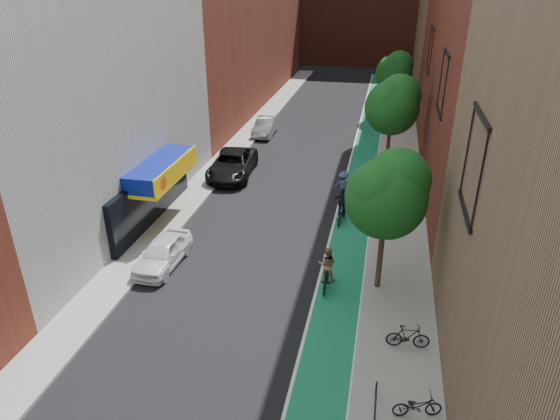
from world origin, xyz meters
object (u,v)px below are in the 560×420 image
Objects in this scene: cyclist_lane_mid at (342,210)px; parked_car_white at (163,253)px; cyclist_lane_far at (343,191)px; cyclist_lane_near at (327,272)px; parked_car_silver at (266,126)px; parked_car_black at (232,164)px.

parked_car_white is at bearing 45.63° from cyclist_lane_mid.
parked_car_white is 1.91× the size of cyclist_lane_far.
cyclist_lane_far is at bearing 50.23° from parked_car_white.
cyclist_lane_mid is at bearing -89.01° from cyclist_lane_near.
parked_car_white is at bearing -0.57° from cyclist_lane_near.
cyclist_lane_near is (7.99, -21.40, 0.11)m from parked_car_silver.
cyclist_lane_mid reaches higher than parked_car_silver.
parked_car_white is 0.69× the size of parked_car_black.
cyclist_lane_far is (-0.17, 2.21, 0.20)m from cyclist_lane_mid.
parked_car_silver is at bearing 92.37° from parked_car_white.
cyclist_lane_mid is at bearing -62.45° from parked_car_silver.
cyclist_lane_mid is at bearing 41.09° from parked_car_white.
parked_car_silver is 2.07× the size of cyclist_lane_far.
cyclist_lane_far is (7.80, -3.13, 0.12)m from parked_car_black.
parked_car_black reaches higher than parked_car_silver.
cyclist_lane_near is 6.55m from cyclist_lane_mid.
parked_car_white is 2.03× the size of cyclist_lane_mid.
parked_car_black is at bearing -90.67° from parked_car_silver.
parked_car_white is 10.06m from cyclist_lane_mid.
parked_car_black is 2.93× the size of cyclist_lane_near.
parked_car_white is 21.21m from parked_car_silver.
parked_car_silver is 2.20× the size of cyclist_lane_mid.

